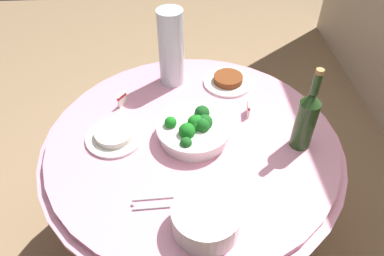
{
  "coord_description": "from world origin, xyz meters",
  "views": [
    {
      "loc": [
        0.99,
        -0.06,
        1.72
      ],
      "look_at": [
        0.0,
        0.0,
        0.79
      ],
      "focal_mm": 34.11,
      "sensor_mm": 36.0,
      "label": 1
    }
  ],
  "objects_px": {
    "wine_bottle": "(306,119)",
    "decorative_fruit_vase": "(171,52)",
    "food_plate_rice": "(115,135)",
    "label_placard_front": "(122,99)",
    "label_placard_mid": "(248,108)",
    "food_plate_stir_fry": "(228,81)",
    "serving_tongs": "(155,203)",
    "plate_stack": "(206,218)",
    "broccoli_bowl": "(194,130)"
  },
  "relations": [
    {
      "from": "label_placard_mid",
      "to": "food_plate_stir_fry",
      "type": "bearing_deg",
      "value": -165.96
    },
    {
      "from": "wine_bottle",
      "to": "food_plate_stir_fry",
      "type": "bearing_deg",
      "value": -151.45
    },
    {
      "from": "label_placard_front",
      "to": "label_placard_mid",
      "type": "height_order",
      "value": "same"
    },
    {
      "from": "wine_bottle",
      "to": "serving_tongs",
      "type": "relative_size",
      "value": 2.01
    },
    {
      "from": "food_plate_rice",
      "to": "decorative_fruit_vase",
      "type": "bearing_deg",
      "value": 147.78
    },
    {
      "from": "label_placard_mid",
      "to": "decorative_fruit_vase",
      "type": "bearing_deg",
      "value": -129.61
    },
    {
      "from": "wine_bottle",
      "to": "decorative_fruit_vase",
      "type": "bearing_deg",
      "value": -132.97
    },
    {
      "from": "decorative_fruit_vase",
      "to": "label_placard_front",
      "type": "xyz_separation_m",
      "value": [
        0.16,
        -0.21,
        -0.12
      ]
    },
    {
      "from": "plate_stack",
      "to": "label_placard_front",
      "type": "distance_m",
      "value": 0.67
    },
    {
      "from": "decorative_fruit_vase",
      "to": "label_placard_front",
      "type": "distance_m",
      "value": 0.29
    },
    {
      "from": "decorative_fruit_vase",
      "to": "food_plate_stir_fry",
      "type": "relative_size",
      "value": 1.55
    },
    {
      "from": "decorative_fruit_vase",
      "to": "label_placard_mid",
      "type": "xyz_separation_m",
      "value": [
        0.25,
        0.3,
        -0.12
      ]
    },
    {
      "from": "broccoli_bowl",
      "to": "wine_bottle",
      "type": "xyz_separation_m",
      "value": [
        0.06,
        0.39,
        0.09
      ]
    },
    {
      "from": "label_placard_front",
      "to": "plate_stack",
      "type": "bearing_deg",
      "value": 26.43
    },
    {
      "from": "plate_stack",
      "to": "wine_bottle",
      "type": "bearing_deg",
      "value": 130.77
    },
    {
      "from": "wine_bottle",
      "to": "serving_tongs",
      "type": "xyz_separation_m",
      "value": [
        0.24,
        -0.53,
        -0.12
      ]
    },
    {
      "from": "serving_tongs",
      "to": "label_placard_mid",
      "type": "bearing_deg",
      "value": 138.37
    },
    {
      "from": "wine_bottle",
      "to": "decorative_fruit_vase",
      "type": "xyz_separation_m",
      "value": [
        -0.43,
        -0.47,
        0.02
      ]
    },
    {
      "from": "plate_stack",
      "to": "serving_tongs",
      "type": "height_order",
      "value": "plate_stack"
    },
    {
      "from": "plate_stack",
      "to": "wine_bottle",
      "type": "relative_size",
      "value": 0.62
    },
    {
      "from": "food_plate_stir_fry",
      "to": "food_plate_rice",
      "type": "height_order",
      "value": "food_plate_stir_fry"
    },
    {
      "from": "food_plate_rice",
      "to": "label_placard_mid",
      "type": "relative_size",
      "value": 4.0
    },
    {
      "from": "broccoli_bowl",
      "to": "serving_tongs",
      "type": "xyz_separation_m",
      "value": [
        0.29,
        -0.14,
        -0.04
      ]
    },
    {
      "from": "food_plate_stir_fry",
      "to": "serving_tongs",
      "type": "bearing_deg",
      "value": -26.63
    },
    {
      "from": "broccoli_bowl",
      "to": "label_placard_mid",
      "type": "bearing_deg",
      "value": 118.91
    },
    {
      "from": "plate_stack",
      "to": "broccoli_bowl",
      "type": "bearing_deg",
      "value": -178.36
    },
    {
      "from": "label_placard_mid",
      "to": "plate_stack",
      "type": "bearing_deg",
      "value": -23.02
    },
    {
      "from": "food_plate_rice",
      "to": "label_placard_front",
      "type": "height_order",
      "value": "label_placard_front"
    },
    {
      "from": "food_plate_stir_fry",
      "to": "label_placard_mid",
      "type": "bearing_deg",
      "value": 14.04
    },
    {
      "from": "label_placard_mid",
      "to": "label_placard_front",
      "type": "bearing_deg",
      "value": -99.88
    },
    {
      "from": "decorative_fruit_vase",
      "to": "food_plate_rice",
      "type": "bearing_deg",
      "value": -32.22
    },
    {
      "from": "food_plate_rice",
      "to": "plate_stack",
      "type": "bearing_deg",
      "value": 37.94
    },
    {
      "from": "food_plate_stir_fry",
      "to": "plate_stack",
      "type": "bearing_deg",
      "value": -12.67
    },
    {
      "from": "serving_tongs",
      "to": "label_placard_mid",
      "type": "relative_size",
      "value": 3.04
    },
    {
      "from": "food_plate_rice",
      "to": "label_placard_front",
      "type": "relative_size",
      "value": 4.0
    },
    {
      "from": "wine_bottle",
      "to": "label_placard_mid",
      "type": "xyz_separation_m",
      "value": [
        -0.18,
        -0.16,
        -0.1
      ]
    },
    {
      "from": "serving_tongs",
      "to": "label_placard_front",
      "type": "distance_m",
      "value": 0.53
    },
    {
      "from": "broccoli_bowl",
      "to": "food_plate_stir_fry",
      "type": "relative_size",
      "value": 1.27
    },
    {
      "from": "wine_bottle",
      "to": "food_plate_rice",
      "type": "bearing_deg",
      "value": -96.06
    },
    {
      "from": "serving_tongs",
      "to": "food_plate_rice",
      "type": "distance_m",
      "value": 0.35
    },
    {
      "from": "plate_stack",
      "to": "decorative_fruit_vase",
      "type": "bearing_deg",
      "value": -173.58
    },
    {
      "from": "wine_bottle",
      "to": "food_plate_rice",
      "type": "relative_size",
      "value": 1.53
    },
    {
      "from": "broccoli_bowl",
      "to": "plate_stack",
      "type": "distance_m",
      "value": 0.39
    },
    {
      "from": "decorative_fruit_vase",
      "to": "label_placard_mid",
      "type": "distance_m",
      "value": 0.41
    },
    {
      "from": "food_plate_rice",
      "to": "broccoli_bowl",
      "type": "bearing_deg",
      "value": 86.91
    },
    {
      "from": "decorative_fruit_vase",
      "to": "food_plate_stir_fry",
      "type": "distance_m",
      "value": 0.29
    },
    {
      "from": "broccoli_bowl",
      "to": "wine_bottle",
      "type": "height_order",
      "value": "wine_bottle"
    },
    {
      "from": "food_plate_stir_fry",
      "to": "label_placard_front",
      "type": "xyz_separation_m",
      "value": [
        0.13,
        -0.46,
        0.02
      ]
    },
    {
      "from": "plate_stack",
      "to": "label_placard_mid",
      "type": "bearing_deg",
      "value": 156.98
    },
    {
      "from": "food_plate_stir_fry",
      "to": "decorative_fruit_vase",
      "type": "bearing_deg",
      "value": -98.06
    }
  ]
}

